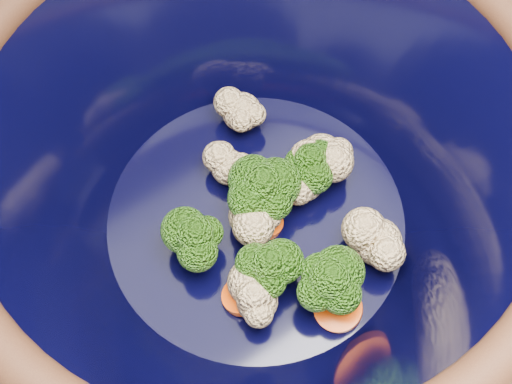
% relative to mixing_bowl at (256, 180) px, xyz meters
% --- Properties ---
extents(mixing_bowl, '(0.40, 0.40, 0.17)m').
position_rel_mixing_bowl_xyz_m(mixing_bowl, '(0.00, 0.00, 0.00)').
color(mixing_bowl, black).
rests_on(mixing_bowl, counter).
extents(vegetable_pile, '(0.15, 0.19, 0.06)m').
position_rel_mixing_bowl_xyz_m(vegetable_pile, '(0.01, -0.02, -0.03)').
color(vegetable_pile, '#608442').
rests_on(vegetable_pile, mixing_bowl).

